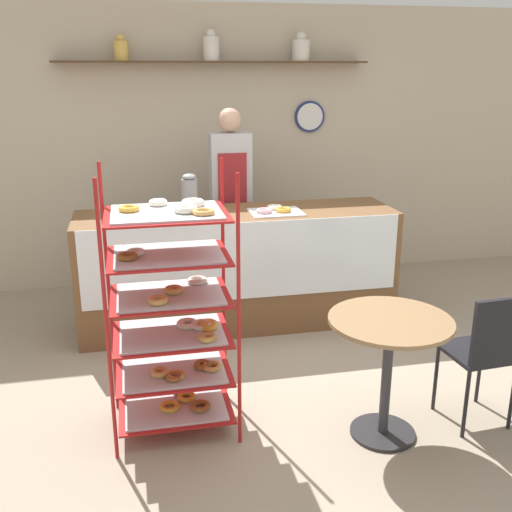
# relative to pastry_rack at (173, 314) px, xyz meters

# --- Properties ---
(ground_plane) EXTENTS (14.00, 14.00, 0.00)m
(ground_plane) POSITION_rel_pastry_rack_xyz_m (0.65, 0.31, -0.74)
(ground_plane) COLOR gray
(back_wall) EXTENTS (10.00, 0.30, 2.70)m
(back_wall) POSITION_rel_pastry_rack_xyz_m (0.65, 2.70, 0.62)
(back_wall) COLOR beige
(back_wall) RESTS_ON ground_plane
(display_counter) EXTENTS (2.64, 0.70, 0.98)m
(display_counter) POSITION_rel_pastry_rack_xyz_m (0.65, 1.46, -0.25)
(display_counter) COLOR brown
(display_counter) RESTS_ON ground_plane
(pastry_rack) EXTENTS (0.73, 0.56, 1.60)m
(pastry_rack) POSITION_rel_pastry_rack_xyz_m (0.00, 0.00, 0.00)
(pastry_rack) COLOR #A51919
(pastry_rack) RESTS_ON ground_plane
(person_worker) EXTENTS (0.36, 0.23, 1.78)m
(person_worker) POSITION_rel_pastry_rack_xyz_m (0.68, 2.00, 0.25)
(person_worker) COLOR #282833
(person_worker) RESTS_ON ground_plane
(cafe_table) EXTENTS (0.71, 0.71, 0.75)m
(cafe_table) POSITION_rel_pastry_rack_xyz_m (1.20, -0.36, -0.17)
(cafe_table) COLOR #262628
(cafe_table) RESTS_ON ground_plane
(cafe_chair) EXTENTS (0.40, 0.40, 0.88)m
(cafe_chair) POSITION_rel_pastry_rack_xyz_m (1.81, -0.41, -0.20)
(cafe_chair) COLOR black
(cafe_chair) RESTS_ON ground_plane
(coffee_carafe) EXTENTS (0.13, 0.13, 0.34)m
(coffee_carafe) POSITION_rel_pastry_rack_xyz_m (0.26, 1.42, 0.41)
(coffee_carafe) COLOR gray
(coffee_carafe) RESTS_ON display_counter
(donut_tray_counter) EXTENTS (0.42, 0.33, 0.05)m
(donut_tray_counter) POSITION_rel_pastry_rack_xyz_m (0.95, 1.37, 0.26)
(donut_tray_counter) COLOR white
(donut_tray_counter) RESTS_ON display_counter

